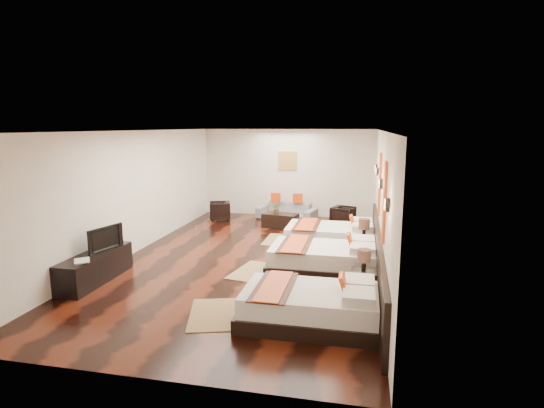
% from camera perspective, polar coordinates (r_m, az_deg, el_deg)
% --- Properties ---
extents(floor, '(5.50, 9.50, 0.01)m').
position_cam_1_polar(floor, '(9.67, -2.82, -7.16)').
color(floor, black).
rests_on(floor, ground).
extents(ceiling, '(5.50, 9.50, 0.01)m').
position_cam_1_polar(ceiling, '(9.23, -2.98, 9.66)').
color(ceiling, white).
rests_on(ceiling, floor).
extents(back_wall, '(5.50, 0.01, 2.80)m').
position_cam_1_polar(back_wall, '(13.96, 2.08, 4.12)').
color(back_wall, silver).
rests_on(back_wall, floor).
extents(left_wall, '(0.01, 9.50, 2.80)m').
position_cam_1_polar(left_wall, '(10.39, -17.73, 1.50)').
color(left_wall, silver).
rests_on(left_wall, floor).
extents(right_wall, '(0.01, 9.50, 2.80)m').
position_cam_1_polar(right_wall, '(9.06, 14.18, 0.44)').
color(right_wall, silver).
rests_on(right_wall, floor).
extents(headboard_panel, '(0.08, 6.60, 0.90)m').
position_cam_1_polar(headboard_panel, '(8.49, 13.82, -6.78)').
color(headboard_panel, black).
rests_on(headboard_panel, floor).
extents(bed_near, '(2.07, 1.30, 0.79)m').
position_cam_1_polar(bed_near, '(6.60, 5.26, -13.24)').
color(bed_near, black).
rests_on(bed_near, floor).
extents(bed_mid, '(2.19, 1.37, 0.83)m').
position_cam_1_polar(bed_mid, '(8.74, 7.04, -7.19)').
color(bed_mid, black).
rests_on(bed_mid, floor).
extents(bed_far, '(2.17, 1.37, 0.83)m').
position_cam_1_polar(bed_far, '(10.47, 7.89, -4.27)').
color(bed_far, black).
rests_on(bed_far, floor).
extents(nightstand_a, '(0.43, 0.43, 0.85)m').
position_cam_1_polar(nightstand_a, '(7.62, 11.97, -9.90)').
color(nightstand_a, black).
rests_on(nightstand_a, floor).
extents(nightstand_b, '(0.46, 0.46, 0.90)m').
position_cam_1_polar(nightstand_b, '(9.75, 12.00, -5.29)').
color(nightstand_b, black).
rests_on(nightstand_b, floor).
extents(jute_mat_near, '(1.05, 1.36, 0.01)m').
position_cam_1_polar(jute_mat_near, '(7.00, -7.67, -14.23)').
color(jute_mat_near, olive).
rests_on(jute_mat_near, floor).
extents(jute_mat_mid, '(0.96, 1.32, 0.01)m').
position_cam_1_polar(jute_mat_mid, '(8.80, -2.32, -8.90)').
color(jute_mat_mid, olive).
rests_on(jute_mat_mid, floor).
extents(jute_mat_far, '(0.76, 1.20, 0.01)m').
position_cam_1_polar(jute_mat_far, '(11.14, 1.04, -4.76)').
color(jute_mat_far, olive).
rests_on(jute_mat_far, floor).
extents(tv_console, '(0.50, 1.80, 0.55)m').
position_cam_1_polar(tv_console, '(8.85, -22.32, -7.75)').
color(tv_console, black).
rests_on(tv_console, floor).
extents(tv, '(0.30, 0.82, 0.47)m').
position_cam_1_polar(tv, '(8.86, -21.50, -4.23)').
color(tv, black).
rests_on(tv, tv_console).
extents(book, '(0.40, 0.42, 0.03)m').
position_cam_1_polar(book, '(8.31, -24.74, -6.99)').
color(book, black).
rests_on(book, tv_console).
extents(figurine, '(0.37, 0.37, 0.30)m').
position_cam_1_polar(figurine, '(9.30, -20.11, -4.02)').
color(figurine, brown).
rests_on(figurine, tv_console).
extents(sofa, '(1.97, 1.16, 0.54)m').
position_cam_1_polar(sofa, '(13.49, 1.95, -0.95)').
color(sofa, slate).
rests_on(sofa, floor).
extents(armchair_left, '(0.80, 0.79, 0.58)m').
position_cam_1_polar(armchair_left, '(13.53, -6.93, -0.90)').
color(armchair_left, black).
rests_on(armchair_left, floor).
extents(armchair_right, '(0.79, 0.78, 0.57)m').
position_cam_1_polar(armchair_right, '(12.88, 9.40, -1.56)').
color(armchair_right, black).
rests_on(armchair_right, floor).
extents(coffee_table, '(1.07, 0.65, 0.40)m').
position_cam_1_polar(coffee_table, '(12.49, 1.11, -2.19)').
color(coffee_table, black).
rests_on(coffee_table, floor).
extents(table_plant, '(0.29, 0.27, 0.26)m').
position_cam_1_polar(table_plant, '(12.50, 0.63, -0.63)').
color(table_plant, '#225B1E').
rests_on(table_plant, coffee_table).
extents(orange_panel_a, '(0.04, 0.40, 1.30)m').
position_cam_1_polar(orange_panel_a, '(7.13, 14.68, 0.27)').
color(orange_panel_a, '#D86014').
rests_on(orange_panel_a, right_wall).
extents(orange_panel_b, '(0.04, 0.40, 1.30)m').
position_cam_1_polar(orange_panel_b, '(9.31, 14.07, 2.58)').
color(orange_panel_b, '#D86014').
rests_on(orange_panel_b, right_wall).
extents(sconce_near, '(0.07, 0.12, 0.18)m').
position_cam_1_polar(sconce_near, '(6.02, 14.97, -0.10)').
color(sconce_near, black).
rests_on(sconce_near, right_wall).
extents(sconce_mid, '(0.07, 0.12, 0.18)m').
position_cam_1_polar(sconce_mid, '(8.20, 14.20, 2.62)').
color(sconce_mid, black).
rests_on(sconce_mid, right_wall).
extents(sconce_far, '(0.07, 0.12, 0.18)m').
position_cam_1_polar(sconce_far, '(10.38, 13.76, 4.20)').
color(sconce_far, black).
rests_on(sconce_far, right_wall).
extents(sconce_lounge, '(0.07, 0.12, 0.18)m').
position_cam_1_polar(sconce_lounge, '(11.28, 13.62, 4.67)').
color(sconce_lounge, black).
rests_on(sconce_lounge, right_wall).
extents(gold_artwork, '(0.60, 0.04, 0.60)m').
position_cam_1_polar(gold_artwork, '(13.90, 2.08, 5.75)').
color(gold_artwork, '#AD873F').
rests_on(gold_artwork, back_wall).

